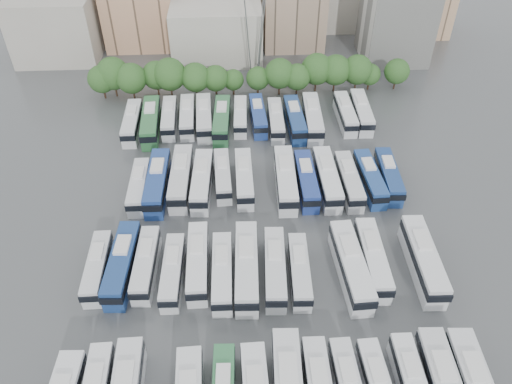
{
  "coord_description": "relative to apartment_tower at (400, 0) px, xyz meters",
  "views": [
    {
      "loc": [
        -2.88,
        -49.26,
        51.21
      ],
      "look_at": [
        0.09,
        7.35,
        3.0
      ],
      "focal_mm": 35.0,
      "sensor_mm": 36.0,
      "label": 1
    }
  ],
  "objects": [
    {
      "name": "ground",
      "position": [
        -34.0,
        -58.0,
        -13.0
      ],
      "size": [
        220.0,
        220.0,
        0.0
      ],
      "primitive_type": "plane",
      "color": "#424447",
      "rests_on": "ground"
    },
    {
      "name": "tree_line",
      "position": [
        -35.8,
        -15.86,
        -8.49
      ],
      "size": [
        64.97,
        7.77,
        8.3
      ],
      "color": "black",
      "rests_on": "ground"
    },
    {
      "name": "city_buildings",
      "position": [
        -41.46,
        13.86,
        -5.13
      ],
      "size": [
        102.0,
        35.0,
        20.0
      ],
      "color": "#9E998E",
      "rests_on": "ground"
    },
    {
      "name": "apartment_tower",
      "position": [
        0.0,
        0.0,
        0.0
      ],
      "size": [
        14.0,
        14.0,
        26.0
      ],
      "primitive_type": "cube",
      "color": "silver",
      "rests_on": "ground"
    },
    {
      "name": "bus_r1_s0",
      "position": [
        -55.24,
        -63.16,
        -11.3
      ],
      "size": [
        2.54,
        11.05,
        3.46
      ],
      "rotation": [
        0.0,
        0.0,
        0.01
      ],
      "color": "silver",
      "rests_on": "ground"
    },
    {
      "name": "bus_r1_s1",
      "position": [
        -52.03,
        -62.94,
        -11.01
      ],
      "size": [
        3.48,
        13.05,
        4.06
      ],
      "rotation": [
        0.0,
        0.0,
        -0.05
      ],
      "color": "navy",
      "rests_on": "ground"
    },
    {
      "name": "bus_r1_s2",
      "position": [
        -49.0,
        -62.97,
        -11.23
      ],
      "size": [
        2.85,
        11.57,
        3.61
      ],
      "rotation": [
        0.0,
        0.0,
        -0.03
      ],
      "color": "silver",
      "rests_on": "ground"
    },
    {
      "name": "bus_r1_s3",
      "position": [
        -45.41,
        -64.39,
        -11.27
      ],
      "size": [
        2.71,
        11.28,
        3.52
      ],
      "rotation": [
        0.0,
        0.0,
        -0.02
      ],
      "color": "silver",
      "rests_on": "ground"
    },
    {
      "name": "bus_r1_s4",
      "position": [
        -42.22,
        -63.11,
        -11.11
      ],
      "size": [
        2.84,
        12.32,
        3.85
      ],
      "rotation": [
        0.0,
        0.0,
        0.01
      ],
      "color": "silver",
      "rests_on": "ground"
    },
    {
      "name": "bus_r1_s5",
      "position": [
        -39.02,
        -64.95,
        -11.18
      ],
      "size": [
        2.65,
        11.83,
        3.71
      ],
      "rotation": [
        0.0,
        0.0,
        -0.01
      ],
      "color": "silver",
      "rests_on": "ground"
    },
    {
      "name": "bus_r1_s6",
      "position": [
        -35.85,
        -64.41,
        -10.9
      ],
      "size": [
        3.41,
        13.69,
        4.27
      ],
      "rotation": [
        0.0,
        0.0,
        -0.03
      ],
      "color": "silver",
      "rests_on": "ground"
    },
    {
      "name": "bus_r1_s7",
      "position": [
        -32.18,
        -64.64,
        -11.11
      ],
      "size": [
        3.3,
        12.38,
        3.85
      ],
      "rotation": [
        0.0,
        0.0,
        -0.05
      ],
      "color": "silver",
      "rests_on": "ground"
    },
    {
      "name": "bus_r1_s8",
      "position": [
        -29.02,
        -65.12,
        -11.28
      ],
      "size": [
        2.86,
        11.24,
        3.5
      ],
      "rotation": [
        0.0,
        0.0,
        -0.04
      ],
      "color": "silver",
      "rests_on": "ground"
    },
    {
      "name": "bus_r1_s10",
      "position": [
        -22.33,
        -64.95,
        -10.89
      ],
      "size": [
        3.66,
        13.83,
        4.3
      ],
      "rotation": [
        0.0,
        0.0,
        0.05
      ],
      "color": "silver",
      "rests_on": "ground"
    },
    {
      "name": "bus_r1_s11",
      "position": [
        -19.19,
        -63.76,
        -11.06
      ],
      "size": [
        3.03,
        12.67,
        3.96
      ],
      "rotation": [
        0.0,
        0.0,
        -0.02
      ],
      "color": "white",
      "rests_on": "ground"
    },
    {
      "name": "bus_r1_s13",
      "position": [
        -12.64,
        -64.38,
        -10.9
      ],
      "size": [
        3.35,
        13.72,
        4.28
      ],
      "rotation": [
        0.0,
        0.0,
        -0.03
      ],
      "color": "silver",
      "rests_on": "ground"
    },
    {
      "name": "bus_r2_s1",
      "position": [
        -51.93,
        -46.87,
        -11.26
      ],
      "size": [
        2.48,
        11.32,
        3.55
      ],
      "rotation": [
        0.0,
        0.0,
        -0.0
      ],
      "color": "silver",
      "rests_on": "ground"
    },
    {
      "name": "bus_r2_s2",
      "position": [
        -49.07,
        -46.37,
        -10.91
      ],
      "size": [
        3.19,
        13.6,
        4.25
      ],
      "rotation": [
        0.0,
        0.0,
        -0.02
      ],
      "color": "navy",
      "rests_on": "ground"
    },
    {
      "name": "bus_r2_s3",
      "position": [
        -45.49,
        -45.43,
        -10.91
      ],
      "size": [
        3.31,
        13.63,
        4.25
      ],
      "rotation": [
        0.0,
        0.0,
        -0.03
      ],
      "color": "silver",
      "rests_on": "ground"
    },
    {
      "name": "bus_r2_s4",
      "position": [
        -42.18,
        -46.25,
        -11.02
      ],
      "size": [
        3.39,
        12.98,
        4.04
      ],
      "rotation": [
        0.0,
        0.0,
        -0.05
      ],
      "color": "silver",
      "rests_on": "ground"
    },
    {
      "name": "bus_r2_s5",
      "position": [
        -38.92,
        -44.8,
        -11.27
      ],
      "size": [
        2.92,
        11.31,
        3.52
      ],
      "rotation": [
        0.0,
        0.0,
        0.04
      ],
      "color": "silver",
      "rests_on": "ground"
    },
    {
      "name": "bus_r2_s6",
      "position": [
        -35.54,
        -45.8,
        -11.12
      ],
      "size": [
        2.76,
        12.25,
        3.84
      ],
      "rotation": [
        0.0,
        0.0,
        0.01
      ],
      "color": "silver",
      "rests_on": "ground"
    },
    {
      "name": "bus_r2_s8",
      "position": [
        -29.06,
        -46.71,
        -10.9
      ],
      "size": [
        3.3,
        13.73,
        4.29
      ],
      "rotation": [
        0.0,
        0.0,
        -0.02
      ],
      "color": "silver",
      "rests_on": "ground"
    },
    {
      "name": "bus_r2_s9",
      "position": [
        -25.78,
        -46.9,
        -11.1
      ],
      "size": [
        2.75,
        12.36,
        3.87
      ],
      "rotation": [
        0.0,
        0.0,
        0.0
      ],
      "color": "navy",
      "rests_on": "ground"
    },
    {
      "name": "bus_r2_s10",
      "position": [
        -22.47,
        -46.76,
        -10.98
      ],
      "size": [
        3.0,
        13.16,
        4.12
      ],
      "rotation": [
        0.0,
        0.0,
        0.01
      ],
      "color": "silver",
      "rests_on": "ground"
    },
    {
      "name": "bus_r2_s11",
      "position": [
        -19.11,
        -47.29,
        -11.14
      ],
      "size": [
        2.83,
        12.1,
        3.78
      ],
      "rotation": [
        0.0,
        0.0,
        0.02
      ],
      "color": "silver",
      "rests_on": "ground"
    },
    {
      "name": "bus_r2_s12",
      "position": [
        -15.68,
        -46.85,
        -11.16
      ],
      "size": [
        3.22,
        12.07,
        3.75
      ],
      "rotation": [
        0.0,
        0.0,
        0.05
      ],
      "color": "navy",
      "rests_on": "ground"
    },
    {
      "name": "bus_r2_s13",
      "position": [
        -12.53,
        -46.38,
        -11.18
      ],
      "size": [
        3.1,
        11.9,
        3.7
      ],
      "rotation": [
        0.0,
        0.0,
        -0.05
      ],
      "color": "navy",
      "rests_on": "ground"
    },
    {
      "name": "bus_r3_s0",
      "position": [
        -55.47,
        -28.43,
        -11.14
      ],
      "size": [
        2.81,
        12.1,
        3.79
      ],
      "rotation": [
        0.0,
        0.0,
        0.01
      ],
      "color": "silver",
      "rests_on": "ground"
    },
    {
      "name": "bus_r3_s1",
      "position": [
        -52.03,
        -28.7,
        -10.93
      ],
      "size": [
        3.61,
        13.6,
        4.23
      ],
      "rotation": [
        0.0,
        0.0,
        0.05
      ],
      "color": "#2C6738",
      "rests_on": "ground"
    },
    {
      "name": "bus_r3_s2",
      "position": [
        -48.83,
        -27.07,
        -11.22
      ],
      "size": [
        2.95,
        11.63,
        3.62
      ],
      "rotation": [
        0.0,
        0.0,
        0.04
      ],
      "color": "silver",
      "rests_on": "ground"
    },
    {
      "name": "bus_r3_s3",
      "position": [
        -45.48,
        -26.91,
        -11.16
      ],
      "size": [
        3.02,
        12.01,
        3.74
      ],
      "rotation": [
        0.0,
        0.0,
        0.04
      ],
      "color": "silver",
      "rests_on": "ground"
    },
    {
      "name": "bus_r3_s4",
      "position": [
        -42.34,
        -27.56,
        -11.04
      ],
      "size": [
        3.26,
        12.8,
        3.98
      ],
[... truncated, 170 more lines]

